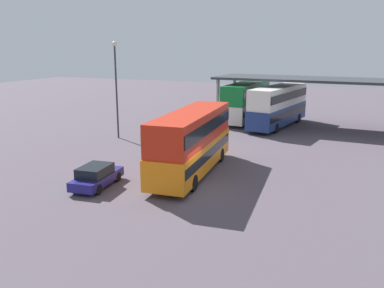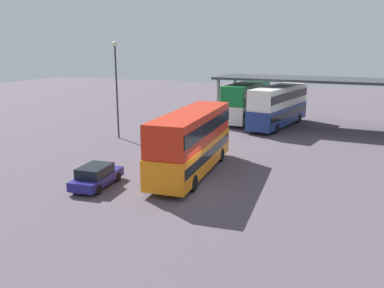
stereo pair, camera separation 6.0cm
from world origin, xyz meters
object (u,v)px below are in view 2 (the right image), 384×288
double_decker_mid_row (279,105)px  lamppost_tall (116,79)px  parked_hatchback (96,176)px  double_decker_main (192,140)px  double_decker_near_canopy (247,100)px

double_decker_mid_row → lamppost_tall: 17.17m
parked_hatchback → double_decker_main: bearing=-47.8°
double_decker_main → double_decker_near_canopy: bearing=0.7°
double_decker_near_canopy → double_decker_mid_row: double_decker_near_canopy is taller
double_decker_mid_row → double_decker_near_canopy: bearing=69.3°
parked_hatchback → double_decker_near_canopy: size_ratio=0.35×
double_decker_mid_row → lamppost_tall: size_ratio=1.30×
parked_hatchback → double_decker_near_canopy: double_decker_near_canopy is taller
double_decker_near_canopy → double_decker_mid_row: size_ratio=1.01×
double_decker_mid_row → double_decker_main: bearing=-176.7°
double_decker_main → parked_hatchback: double_decker_main is taller
parked_hatchback → lamppost_tall: size_ratio=0.47×
double_decker_main → double_decker_near_canopy: double_decker_near_canopy is taller
parked_hatchback → lamppost_tall: lamppost_tall is taller
double_decker_mid_row → lamppost_tall: (-12.53, -11.33, 3.07)m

